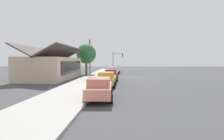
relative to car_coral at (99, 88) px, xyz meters
name	(u,v)px	position (x,y,z in m)	size (l,w,h in m)	color
ground_plane	(129,78)	(17.07, -2.89, -0.81)	(120.00, 120.00, 0.00)	#424244
sidewalk_curb	(96,77)	(17.07, 2.71, -0.73)	(60.00, 4.20, 0.16)	#A3A099
car_coral	(99,88)	(0.00, 0.00, 0.00)	(4.77, 2.12, 1.59)	#EA8C75
car_mustard	(107,79)	(6.50, 0.01, 0.00)	(4.44, 2.05, 1.59)	gold
car_cherry	(111,75)	(12.82, -0.10, 0.00)	(4.60, 2.09, 1.59)	red
car_skyblue	(113,72)	(19.00, -0.01, 0.00)	(4.89, 2.07, 1.59)	#8CB7E0
car_ivory	(115,70)	(25.78, -0.19, 0.00)	(4.77, 2.21, 1.59)	silver
car_olive	(116,69)	(32.02, -0.24, 0.00)	(4.44, 2.00, 1.59)	olive
storefront_building	(53,67)	(14.54, 9.09, 0.98)	(13.35, 6.32, 5.02)	#CCB293
shade_tree	(86,54)	(23.55, 5.61, 3.38)	(4.03, 4.03, 6.23)	brown
traffic_light_main	(117,58)	(36.58, -0.35, 2.68)	(0.37, 2.79, 5.20)	#383833
utility_pole_wooden	(90,56)	(26.04, 5.31, 3.11)	(1.80, 0.24, 7.50)	brown
fire_hydrant_red	(104,74)	(17.26, 1.31, -0.32)	(0.22, 0.22, 0.71)	red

